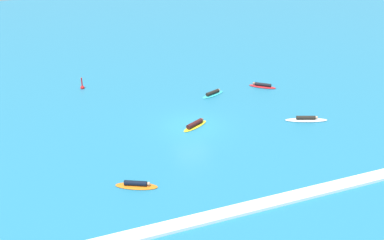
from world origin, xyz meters
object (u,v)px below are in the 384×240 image
at_px(surfer_on_yellow_board, 195,125).
at_px(marker_buoy, 82,87).
at_px(surfer_on_white_board, 306,119).
at_px(surfer_on_orange_board, 136,185).
at_px(surfer_on_teal_board, 213,93).
at_px(surfer_on_red_board, 262,86).

distance_m(surfer_on_yellow_board, marker_buoy, 12.76).
relative_size(surfer_on_white_board, surfer_on_orange_board, 1.28).
xyz_separation_m(surfer_on_teal_board, surfer_on_yellow_board, (-3.77, -5.28, 0.03)).
distance_m(surfer_on_red_board, surfer_on_orange_board, 18.82).
relative_size(surfer_on_orange_board, marker_buoy, 2.30).
xyz_separation_m(surfer_on_yellow_board, surfer_on_orange_board, (-6.11, -6.17, -0.05)).
bearing_deg(surfer_on_teal_board, marker_buoy, 127.32).
distance_m(surfer_on_red_board, surfer_on_yellow_board, 10.27).
relative_size(surfer_on_white_board, surfer_on_red_board, 1.41).
relative_size(surfer_on_red_board, surfer_on_orange_board, 0.90).
bearing_deg(surfer_on_yellow_board, surfer_on_red_board, 2.73).
xyz_separation_m(surfer_on_teal_board, surfer_on_red_board, (4.96, 0.14, -0.01)).
xyz_separation_m(surfer_on_red_board, surfer_on_yellow_board, (-8.73, -5.42, 0.04)).
relative_size(surfer_on_white_board, marker_buoy, 2.93).
relative_size(surfer_on_teal_board, surfer_on_yellow_board, 1.02).
bearing_deg(marker_buoy, surfer_on_teal_board, -28.89).
height_order(surfer_on_white_board, marker_buoy, marker_buoy).
xyz_separation_m(surfer_on_white_board, surfer_on_orange_board, (-14.40, -4.07, 0.01)).
distance_m(surfer_on_white_board, surfer_on_orange_board, 14.97).
height_order(surfer_on_red_board, surfer_on_yellow_board, surfer_on_yellow_board).
height_order(surfer_on_white_board, surfer_on_yellow_board, surfer_on_yellow_board).
height_order(surfer_on_teal_board, marker_buoy, marker_buoy).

